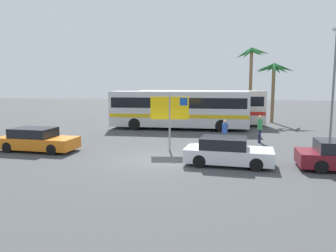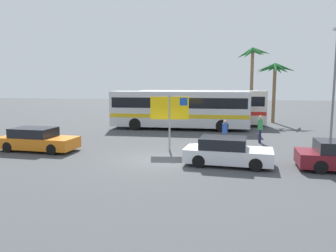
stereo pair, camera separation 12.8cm
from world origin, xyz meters
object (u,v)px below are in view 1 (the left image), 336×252
object	(u,v)px
car_white	(227,152)
pedestrian_crossing_lot	(225,131)
pedestrian_near_sign	(260,127)
ferry_sign	(170,110)
bus_front_coach	(179,108)
car_orange	(37,140)
bus_rear_coach	(201,106)

from	to	relation	value
car_white	pedestrian_crossing_lot	xyz separation A→B (m)	(-0.05, 4.79, 0.32)
car_white	pedestrian_near_sign	xyz separation A→B (m)	(2.22, 6.20, 0.43)
ferry_sign	pedestrian_near_sign	world-z (taller)	ferry_sign
pedestrian_near_sign	pedestrian_crossing_lot	distance (m)	2.67
bus_front_coach	car_orange	bearing A→B (deg)	-124.81
car_white	pedestrian_crossing_lot	world-z (taller)	pedestrian_crossing_lot
bus_front_coach	pedestrian_crossing_lot	size ratio (longest dim) A/B	7.03
car_orange	pedestrian_crossing_lot	xyz separation A→B (m)	(10.67, 3.19, 0.32)
ferry_sign	bus_rear_coach	bearing A→B (deg)	77.87
pedestrian_near_sign	pedestrian_crossing_lot	xyz separation A→B (m)	(-2.27, -1.40, -0.11)
ferry_sign	pedestrian_near_sign	xyz separation A→B (m)	(5.40, 3.17, -1.26)
bus_rear_coach	ferry_sign	xyz separation A→B (m)	(-1.10, -11.84, 0.54)
bus_rear_coach	pedestrian_crossing_lot	distance (m)	10.31
car_white	pedestrian_crossing_lot	distance (m)	4.81
bus_front_coach	ferry_sign	xyz separation A→B (m)	(0.57, -8.61, 0.54)
bus_rear_coach	car_white	size ratio (longest dim) A/B	2.69
pedestrian_near_sign	pedestrian_crossing_lot	bearing A→B (deg)	-127.53
ferry_sign	pedestrian_crossing_lot	distance (m)	3.85
bus_rear_coach	car_white	distance (m)	15.05
bus_rear_coach	pedestrian_near_sign	xyz separation A→B (m)	(4.30, -8.67, -0.72)
bus_front_coach	car_white	distance (m)	12.28
car_white	bus_front_coach	bearing A→B (deg)	113.51
pedestrian_near_sign	pedestrian_crossing_lot	world-z (taller)	pedestrian_near_sign
bus_front_coach	pedestrian_near_sign	xyz separation A→B (m)	(5.97, -5.44, -0.72)
pedestrian_crossing_lot	ferry_sign	bearing A→B (deg)	34.22
bus_rear_coach	car_orange	world-z (taller)	bus_rear_coach
bus_front_coach	car_orange	size ratio (longest dim) A/B	2.50
pedestrian_crossing_lot	pedestrian_near_sign	bearing A→B (deg)	-143.65
bus_front_coach	bus_rear_coach	bearing A→B (deg)	62.72
bus_rear_coach	car_orange	bearing A→B (deg)	-123.08
bus_rear_coach	car_white	bearing A→B (deg)	-82.02
car_white	pedestrian_crossing_lot	size ratio (longest dim) A/B	2.62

